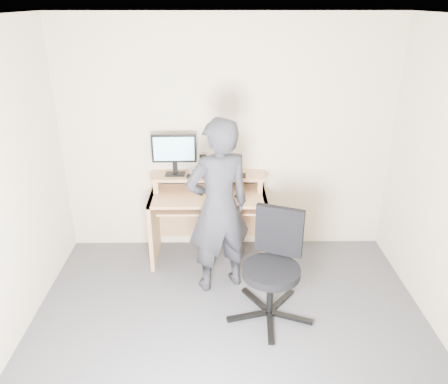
{
  "coord_description": "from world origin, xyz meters",
  "views": [
    {
      "loc": [
        -0.09,
        -2.67,
        2.6
      ],
      "look_at": [
        -0.04,
        1.05,
        0.95
      ],
      "focal_mm": 35.0,
      "sensor_mm": 36.0,
      "label": 1
    }
  ],
  "objects_px": {
    "office_chair": "(274,262)",
    "person": "(219,207)",
    "monitor": "(174,151)",
    "desk": "(208,208)"
  },
  "relations": [
    {
      "from": "desk",
      "to": "monitor",
      "type": "bearing_deg",
      "value": 169.69
    },
    {
      "from": "office_chair",
      "to": "person",
      "type": "xyz_separation_m",
      "value": [
        -0.47,
        0.41,
        0.33
      ]
    },
    {
      "from": "office_chair",
      "to": "person",
      "type": "distance_m",
      "value": 0.71
    },
    {
      "from": "desk",
      "to": "office_chair",
      "type": "relative_size",
      "value": 1.26
    },
    {
      "from": "monitor",
      "to": "person",
      "type": "height_order",
      "value": "person"
    },
    {
      "from": "person",
      "to": "monitor",
      "type": "bearing_deg",
      "value": -77.44
    },
    {
      "from": "desk",
      "to": "person",
      "type": "bearing_deg",
      "value": -79.7
    },
    {
      "from": "desk",
      "to": "monitor",
      "type": "distance_m",
      "value": 0.72
    },
    {
      "from": "monitor",
      "to": "office_chair",
      "type": "bearing_deg",
      "value": -50.03
    },
    {
      "from": "monitor",
      "to": "office_chair",
      "type": "distance_m",
      "value": 1.56
    }
  ]
}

